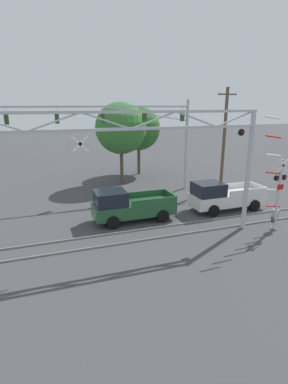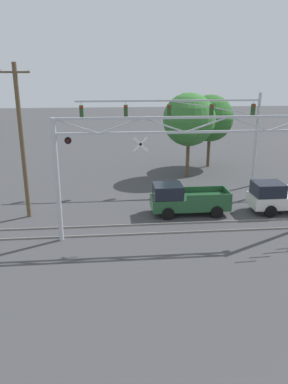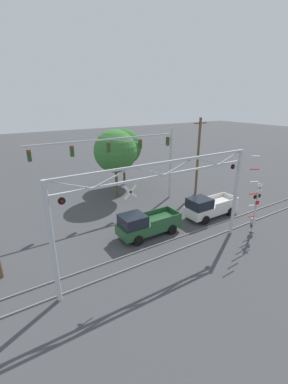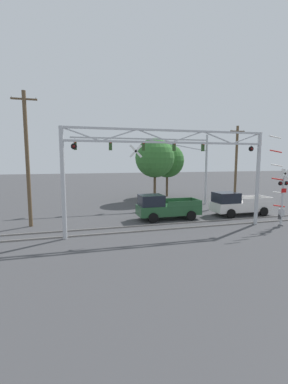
{
  "view_description": "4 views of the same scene",
  "coord_description": "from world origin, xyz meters",
  "px_view_note": "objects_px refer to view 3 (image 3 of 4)",
  "views": [
    {
      "loc": [
        -4.42,
        1.56,
        7.44
      ],
      "look_at": [
        1.61,
        18.58,
        2.16
      ],
      "focal_mm": 28.0,
      "sensor_mm": 36.0,
      "label": 1
    },
    {
      "loc": [
        -4.32,
        -4.7,
        9.59
      ],
      "look_at": [
        -2.01,
        19.39,
        1.71
      ],
      "focal_mm": 35.0,
      "sensor_mm": 36.0,
      "label": 2
    },
    {
      "loc": [
        -9.49,
        3.48,
        10.82
      ],
      "look_at": [
        0.04,
        18.44,
        4.37
      ],
      "focal_mm": 24.0,
      "sensor_mm": 36.0,
      "label": 3
    },
    {
      "loc": [
        -6.59,
        -0.99,
        5.08
      ],
      "look_at": [
        -1.0,
        19.39,
        2.45
      ],
      "focal_mm": 24.0,
      "sensor_mm": 36.0,
      "label": 4
    }
  ],
  "objects_px": {
    "utility_pole_right": "(198,156)",
    "background_tree_far_left_verge": "(124,147)",
    "traffic_signal_span": "(136,152)",
    "background_tree_beyond_span": "(115,151)",
    "pickup_truck_lead": "(146,224)",
    "pickup_truck_following": "(209,207)",
    "crossing_signal_mast": "(255,207)",
    "crossing_gantry": "(164,197)"
  },
  "relations": [
    {
      "from": "crossing_gantry",
      "to": "pickup_truck_following",
      "type": "xyz_separation_m",
      "value": [
        7.95,
        3.32,
        -3.76
      ]
    },
    {
      "from": "background_tree_beyond_span",
      "to": "pickup_truck_following",
      "type": "bearing_deg",
      "value": -63.46
    },
    {
      "from": "pickup_truck_lead",
      "to": "background_tree_far_left_verge",
      "type": "relative_size",
      "value": 0.74
    },
    {
      "from": "traffic_signal_span",
      "to": "background_tree_far_left_verge",
      "type": "distance_m",
      "value": 7.58
    },
    {
      "from": "pickup_truck_following",
      "to": "utility_pole_right",
      "type": "relative_size",
      "value": 0.62
    },
    {
      "from": "crossing_signal_mast",
      "to": "utility_pole_right",
      "type": "relative_size",
      "value": 0.77
    },
    {
      "from": "crossing_signal_mast",
      "to": "traffic_signal_span",
      "type": "height_order",
      "value": "traffic_signal_span"
    },
    {
      "from": "background_tree_beyond_span",
      "to": "utility_pole_right",
      "type": "bearing_deg",
      "value": -27.59
    },
    {
      "from": "pickup_truck_following",
      "to": "background_tree_far_left_verge",
      "type": "xyz_separation_m",
      "value": [
        -1.95,
        13.41,
        3.94
      ]
    },
    {
      "from": "background_tree_far_left_verge",
      "to": "pickup_truck_lead",
      "type": "bearing_deg",
      "value": -111.22
    },
    {
      "from": "utility_pole_right",
      "to": "background_tree_far_left_verge",
      "type": "bearing_deg",
      "value": 124.21
    },
    {
      "from": "crossing_signal_mast",
      "to": "pickup_truck_lead",
      "type": "height_order",
      "value": "crossing_signal_mast"
    },
    {
      "from": "crossing_gantry",
      "to": "background_tree_beyond_span",
      "type": "relative_size",
      "value": 1.91
    },
    {
      "from": "crossing_signal_mast",
      "to": "background_tree_far_left_verge",
      "type": "height_order",
      "value": "background_tree_far_left_verge"
    },
    {
      "from": "crossing_gantry",
      "to": "background_tree_beyond_span",
      "type": "xyz_separation_m",
      "value": [
        3.05,
        13.13,
        0.53
      ]
    },
    {
      "from": "pickup_truck_lead",
      "to": "crossing_signal_mast",
      "type": "bearing_deg",
      "value": -29.45
    },
    {
      "from": "pickup_truck_lead",
      "to": "background_tree_beyond_span",
      "type": "xyz_separation_m",
      "value": [
        2.18,
        9.61,
        4.29
      ]
    },
    {
      "from": "crossing_gantry",
      "to": "traffic_signal_span",
      "type": "xyz_separation_m",
      "value": [
        3.63,
        9.57,
        0.95
      ]
    },
    {
      "from": "crossing_gantry",
      "to": "pickup_truck_lead",
      "type": "xyz_separation_m",
      "value": [
        0.87,
        3.52,
        -3.76
      ]
    },
    {
      "from": "pickup_truck_lead",
      "to": "background_tree_far_left_verge",
      "type": "xyz_separation_m",
      "value": [
        5.13,
        13.21,
        3.94
      ]
    },
    {
      "from": "utility_pole_right",
      "to": "background_tree_far_left_verge",
      "type": "relative_size",
      "value": 1.22
    },
    {
      "from": "pickup_truck_lead",
      "to": "background_tree_beyond_span",
      "type": "relative_size",
      "value": 0.7
    },
    {
      "from": "traffic_signal_span",
      "to": "pickup_truck_following",
      "type": "bearing_deg",
      "value": -55.31
    },
    {
      "from": "utility_pole_right",
      "to": "background_tree_beyond_span",
      "type": "bearing_deg",
      "value": 152.41
    },
    {
      "from": "traffic_signal_span",
      "to": "pickup_truck_following",
      "type": "relative_size",
      "value": 2.73
    },
    {
      "from": "traffic_signal_span",
      "to": "background_tree_beyond_span",
      "type": "xyz_separation_m",
      "value": [
        -0.58,
        3.57,
        -0.42
      ]
    },
    {
      "from": "crossing_signal_mast",
      "to": "pickup_truck_lead",
      "type": "bearing_deg",
      "value": 150.55
    },
    {
      "from": "crossing_signal_mast",
      "to": "traffic_signal_span",
      "type": "bearing_deg",
      "value": 116.02
    },
    {
      "from": "pickup_truck_following",
      "to": "background_tree_beyond_span",
      "type": "xyz_separation_m",
      "value": [
        -4.9,
        9.81,
        4.29
      ]
    },
    {
      "from": "utility_pole_right",
      "to": "background_tree_beyond_span",
      "type": "xyz_separation_m",
      "value": [
        -8.37,
        4.37,
        0.73
      ]
    },
    {
      "from": "crossing_gantry",
      "to": "utility_pole_right",
      "type": "xyz_separation_m",
      "value": [
        11.42,
        8.76,
        -0.2
      ]
    },
    {
      "from": "crossing_signal_mast",
      "to": "background_tree_beyond_span",
      "type": "height_order",
      "value": "background_tree_beyond_span"
    },
    {
      "from": "pickup_truck_lead",
      "to": "background_tree_far_left_verge",
      "type": "distance_m",
      "value": 14.71
    },
    {
      "from": "traffic_signal_span",
      "to": "pickup_truck_lead",
      "type": "distance_m",
      "value": 8.14
    },
    {
      "from": "crossing_signal_mast",
      "to": "pickup_truck_lead",
      "type": "xyz_separation_m",
      "value": [
        -7.88,
        4.45,
        -1.31
      ]
    },
    {
      "from": "pickup_truck_lead",
      "to": "pickup_truck_following",
      "type": "distance_m",
      "value": 7.08
    },
    {
      "from": "pickup_truck_following",
      "to": "background_tree_beyond_span",
      "type": "relative_size",
      "value": 0.71
    },
    {
      "from": "crossing_signal_mast",
      "to": "pickup_truck_following",
      "type": "bearing_deg",
      "value": 100.65
    },
    {
      "from": "traffic_signal_span",
      "to": "utility_pole_right",
      "type": "distance_m",
      "value": 7.91
    },
    {
      "from": "pickup_truck_following",
      "to": "background_tree_far_left_verge",
      "type": "distance_m",
      "value": 14.11
    },
    {
      "from": "traffic_signal_span",
      "to": "background_tree_far_left_verge",
      "type": "relative_size",
      "value": 2.05
    },
    {
      "from": "crossing_signal_mast",
      "to": "background_tree_beyond_span",
      "type": "bearing_deg",
      "value": 112.07
    }
  ]
}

